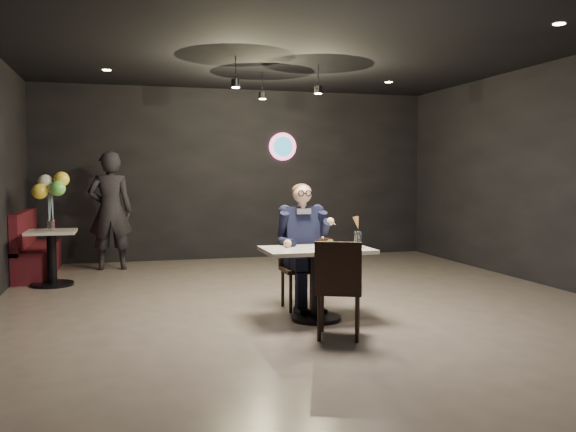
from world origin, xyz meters
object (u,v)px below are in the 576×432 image
object	(u,v)px
seated_man	(301,245)
balloon_vase	(51,225)
sundae_glass	(358,239)
passerby	(110,211)
booth_bench	(38,243)
side_table	(52,256)
main_table	(316,284)
chair_far	(301,268)
chair_near	(339,288)

from	to	relation	value
seated_man	balloon_vase	bearing A→B (deg)	141.85
sundae_glass	passerby	size ratio (longest dim) A/B	0.09
booth_bench	passerby	bearing A→B (deg)	13.25
side_table	main_table	bearing A→B (deg)	-44.37
main_table	chair_far	distance (m)	0.56
chair_near	balloon_vase	bearing A→B (deg)	152.54
chair_near	sundae_glass	size ratio (longest dim) A/B	5.48
balloon_vase	chair_near	bearing A→B (deg)	-50.59
chair_far	sundae_glass	xyz separation A→B (m)	(0.44, -0.59, 0.37)
chair_far	chair_near	size ratio (longest dim) A/B	1.00
seated_man	side_table	world-z (taller)	seated_man
balloon_vase	sundae_glass	bearing A→B (deg)	-40.67
balloon_vase	chair_far	bearing A→B (deg)	-38.15
side_table	passerby	xyz separation A→B (m)	(0.75, 1.25, 0.53)
side_table	passerby	bearing A→B (deg)	59.06
seated_man	passerby	distance (m)	4.08
seated_man	side_table	distance (m)	3.64
main_table	side_table	distance (m)	3.99
passerby	booth_bench	bearing A→B (deg)	15.06
chair_far	booth_bench	size ratio (longest dim) A/B	0.48
side_table	balloon_vase	size ratio (longest dim) A/B	5.39
seated_man	passerby	size ratio (longest dim) A/B	0.77
chair_far	chair_near	world-z (taller)	same
chair_near	side_table	xyz separation A→B (m)	(-2.85, 3.47, -0.06)
chair_near	seated_man	world-z (taller)	seated_man
side_table	passerby	distance (m)	1.55
seated_man	balloon_vase	xyz separation A→B (m)	(-2.85, 2.24, 0.10)
main_table	balloon_vase	distance (m)	4.01
booth_bench	side_table	world-z (taller)	booth_bench
passerby	chair_far	bearing A→B (deg)	122.93
booth_bench	passerby	distance (m)	1.17
booth_bench	side_table	distance (m)	1.05
chair_near	seated_man	xyz separation A→B (m)	(0.00, 1.23, 0.26)
chair_far	passerby	size ratio (longest dim) A/B	0.49
chair_near	side_table	bearing A→B (deg)	152.54
chair_far	main_table	bearing A→B (deg)	-90.00
chair_far	passerby	world-z (taller)	passerby
sundae_glass	main_table	bearing A→B (deg)	175.22
passerby	balloon_vase	bearing A→B (deg)	60.88
side_table	chair_far	bearing A→B (deg)	-38.15
chair_far	sundae_glass	size ratio (longest dim) A/B	5.48
sundae_glass	balloon_vase	xyz separation A→B (m)	(-3.29, 2.83, -0.01)
booth_bench	balloon_vase	bearing A→B (deg)	-73.30
seated_man	side_table	bearing A→B (deg)	141.85
main_table	balloon_vase	world-z (taller)	balloon_vase
chair_far	balloon_vase	size ratio (longest dim) A/B	6.25
chair_far	chair_near	distance (m)	1.23
chair_near	passerby	world-z (taller)	passerby
main_table	passerby	distance (m)	4.58
seated_man	booth_bench	size ratio (longest dim) A/B	0.75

